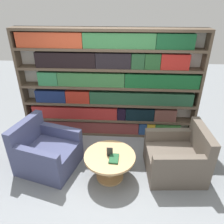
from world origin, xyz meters
TOP-DOWN VIEW (x-y plane):
  - ground_plane at (0.00, 0.00)m, footprint 14.00×14.00m
  - bookshelf at (0.00, 1.41)m, footprint 3.57×0.30m
  - armchair_left at (-1.03, 0.26)m, footprint 1.12×1.06m
  - armchair_right at (1.23, 0.26)m, footprint 0.98×0.91m
  - coffee_table at (0.10, 0.06)m, footprint 0.83×0.83m
  - table_sign at (0.10, 0.06)m, footprint 0.10×0.06m
  - stray_book at (0.17, -0.02)m, footprint 0.16×0.23m

SIDE VIEW (x-z plane):
  - ground_plane at x=0.00m, z-range 0.00..0.00m
  - armchair_left at x=-1.03m, z-range -0.14..0.73m
  - armchair_right at x=1.23m, z-range -0.14..0.73m
  - coffee_table at x=0.10m, z-range 0.10..0.55m
  - stray_book at x=0.17m, z-range 0.46..0.48m
  - table_sign at x=0.10m, z-range 0.44..0.60m
  - bookshelf at x=0.00m, z-range 0.00..2.21m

